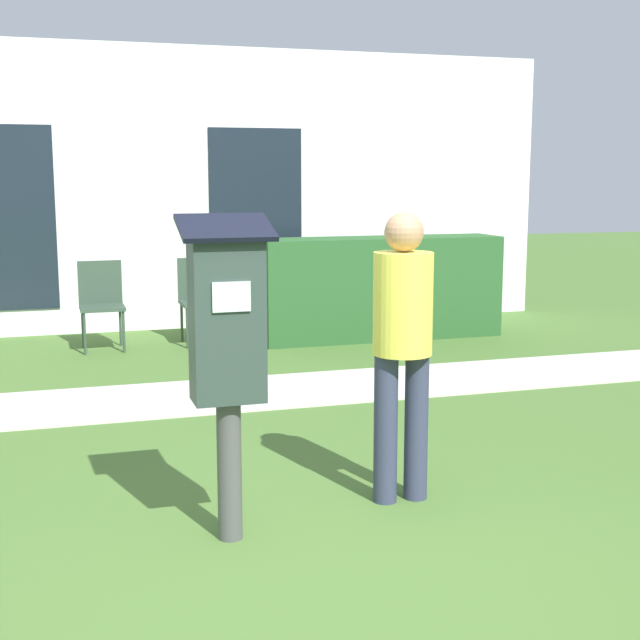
{
  "coord_description": "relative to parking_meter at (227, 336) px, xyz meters",
  "views": [
    {
      "loc": [
        -0.99,
        -3.56,
        1.78
      ],
      "look_at": [
        0.33,
        0.67,
        1.05
      ],
      "focal_mm": 50.0,
      "sensor_mm": 36.0,
      "label": 1
    }
  ],
  "objects": [
    {
      "name": "ground_plane",
      "position": [
        0.17,
        -0.55,
        -1.02
      ],
      "size": [
        40.0,
        40.0,
        0.0
      ],
      "primitive_type": "plane",
      "color": "#476B2D"
    },
    {
      "name": "sidewalk",
      "position": [
        0.17,
        2.82,
        -1.01
      ],
      "size": [
        12.0,
        1.1,
        0.02
      ],
      "color": "beige",
      "rests_on": "ground"
    },
    {
      "name": "building_facade",
      "position": [
        0.17,
        6.24,
        0.58
      ],
      "size": [
        10.0,
        0.26,
        3.2
      ],
      "color": "white",
      "rests_on": "ground"
    },
    {
      "name": "parking_meter",
      "position": [
        0.0,
        0.0,
        0.0
      ],
      "size": [
        0.44,
        0.31,
        1.59
      ],
      "color": "#4C4C4C",
      "rests_on": "ground"
    },
    {
      "name": "person_standing",
      "position": [
        1.0,
        0.24,
        -0.09
      ],
      "size": [
        0.32,
        0.32,
        1.58
      ],
      "rotation": [
        0.0,
        0.0,
        -0.35
      ],
      "color": "#333851",
      "rests_on": "ground"
    },
    {
      "name": "outdoor_chair_left",
      "position": [
        -0.28,
        5.15,
        -0.49
      ],
      "size": [
        0.44,
        0.44,
        0.9
      ],
      "rotation": [
        0.0,
        0.0,
        0.01
      ],
      "color": "#334738",
      "rests_on": "ground"
    },
    {
      "name": "outdoor_chair_middle",
      "position": [
        0.74,
        5.18,
        -0.49
      ],
      "size": [
        0.44,
        0.44,
        0.9
      ],
      "rotation": [
        0.0,
        0.0,
        0.01
      ],
      "color": "#334738",
      "rests_on": "ground"
    },
    {
      "name": "outdoor_chair_right",
      "position": [
        1.77,
        5.58,
        -0.49
      ],
      "size": [
        0.44,
        0.44,
        0.9
      ],
      "rotation": [
        0.0,
        0.0,
        -0.21
      ],
      "color": "#334738",
      "rests_on": "ground"
    },
    {
      "name": "hedge_row",
      "position": [
        2.67,
        4.89,
        -0.47
      ],
      "size": [
        2.66,
        0.6,
        1.1
      ],
      "color": "#285628",
      "rests_on": "ground"
    }
  ]
}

